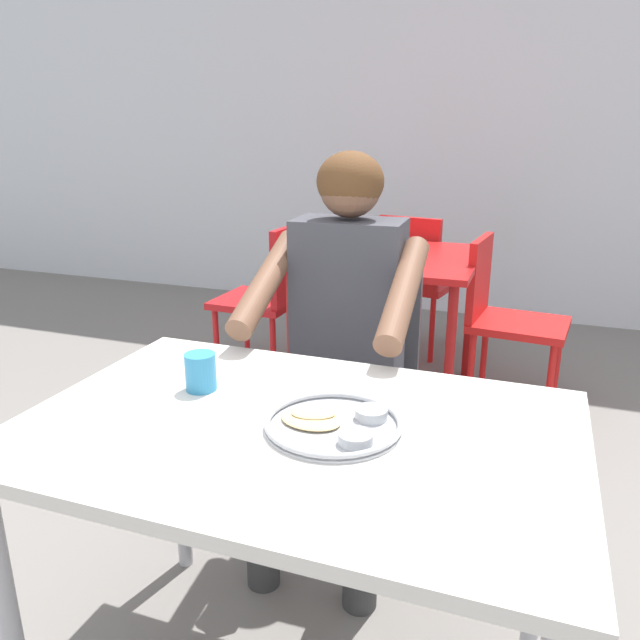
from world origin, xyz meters
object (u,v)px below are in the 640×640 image
table_foreground (297,457)px  drinking_cup (201,371)px  thali_tray (335,423)px  table_background_red (388,271)px  chair_red_far (415,276)px  chair_foreground (358,369)px  chair_red_left (271,291)px  diner_foreground (341,323)px  chair_red_right (503,312)px

table_foreground → drinking_cup: drinking_cup is taller
thali_tray → drinking_cup: size_ratio=3.20×
thali_tray → table_background_red: bearing=100.3°
table_foreground → drinking_cup: (-0.28, 0.09, 0.13)m
chair_red_far → chair_foreground: bearing=-85.9°
drinking_cup → table_foreground: bearing=-17.9°
chair_foreground → thali_tray: bearing=-76.8°
thali_tray → chair_red_far: chair_red_far is taller
chair_red_left → chair_red_far: bearing=43.1°
table_foreground → diner_foreground: bearing=99.8°
table_foreground → chair_red_right: 1.90m
thali_tray → chair_red_right: size_ratio=0.34×
chair_foreground → chair_red_right: (0.43, 1.00, -0.03)m
thali_tray → drinking_cup: (-0.36, 0.08, 0.04)m
thali_tray → chair_red_right: chair_red_right is taller
table_foreground → chair_red_left: 2.05m
table_background_red → chair_red_left: 0.66m
chair_foreground → table_background_red: (-0.13, 0.97, 0.13)m
thali_tray → drinking_cup: drinking_cup is taller
chair_red_left → chair_red_far: chair_red_far is taller
chair_red_left → table_foreground: bearing=-64.1°
table_background_red → chair_red_far: 0.64m
chair_foreground → diner_foreground: size_ratio=0.70×
thali_tray → chair_red_left: bearing=118.1°
table_background_red → chair_red_left: (-0.64, -0.00, -0.16)m
thali_tray → chair_red_right: (0.23, 1.85, -0.26)m
diner_foreground → chair_red_far: 1.84m
chair_red_left → diner_foreground: bearing=-56.8°
chair_foreground → chair_red_far: size_ratio=1.04×
diner_foreground → thali_tray: bearing=-73.0°
drinking_cup → chair_foreground: chair_foreground is taller
table_foreground → chair_red_left: size_ratio=1.37×
chair_red_right → chair_foreground: bearing=-113.2°
diner_foreground → chair_red_left: diner_foreground is taller
chair_foreground → diner_foreground: diner_foreground is taller
thali_tray → chair_red_left: 2.09m
table_foreground → thali_tray: 0.12m
chair_red_right → thali_tray: bearing=-97.0°
drinking_cup → chair_red_right: 1.89m
drinking_cup → chair_red_far: chair_red_far is taller
chair_foreground → chair_red_far: (-0.11, 1.59, -0.03)m
diner_foreground → chair_red_right: size_ratio=1.51×
thali_tray → diner_foreground: 0.66m
thali_tray → chair_red_right: 1.89m
drinking_cup → chair_red_right: (0.59, 1.78, -0.30)m
thali_tray → table_background_red: thali_tray is taller
drinking_cup → table_background_red: bearing=89.2°
drinking_cup → chair_red_right: chair_red_right is taller
drinking_cup → diner_foreground: diner_foreground is taller
table_foreground → chair_foreground: chair_foreground is taller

